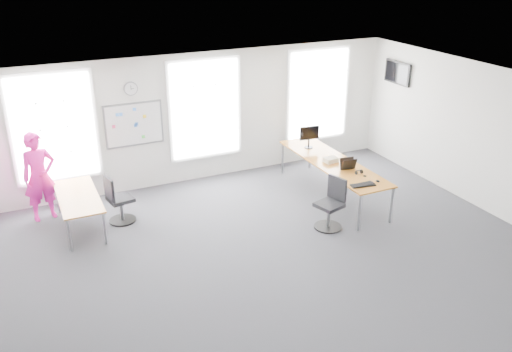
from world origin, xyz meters
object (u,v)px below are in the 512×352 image
desk_left (78,198)px  monitor (309,135)px  chair_right (331,206)px  chair_left (118,202)px  headphones (359,172)px  desk_right (333,164)px  keyboard (363,185)px  person (40,177)px

desk_left → monitor: (5.24, 0.13, 0.50)m
chair_right → chair_left: (-3.75, 1.97, -0.01)m
chair_left → headphones: bearing=-118.9°
chair_left → headphones: (4.66, -1.56, 0.41)m
chair_right → headphones: (0.91, 0.42, 0.40)m
desk_right → chair_left: bearing=170.8°
desk_left → chair_right: chair_right is taller
headphones → keyboard: bearing=-126.8°
desk_right → desk_left: size_ratio=1.78×
chair_right → desk_left: bearing=-131.6°
chair_right → person: person is taller
chair_right → person: (-5.09, 2.80, 0.46)m
chair_right → chair_left: chair_right is taller
chair_left → keyboard: bearing=-125.7°
keyboard → headphones: size_ratio=3.10×
desk_left → headphones: bearing=-17.1°
chair_right → chair_left: 4.24m
desk_left → person: (-0.61, 0.73, 0.29)m
monitor → headphones: bearing=-79.7°
desk_right → headphones: size_ratio=21.05×
headphones → desk_left: bearing=152.7°
chair_right → keyboard: size_ratio=2.09×
chair_left → keyboard: size_ratio=2.06×
chair_left → monitor: (4.51, 0.23, 0.69)m
desk_right → chair_left: (-4.55, 0.73, -0.32)m
person → chair_right: bearing=-40.8°
desk_right → headphones: 0.84m
keyboard → monitor: 2.33m
person → monitor: (5.85, -0.60, 0.22)m
chair_left → headphones: 4.93m
desk_left → chair_right: (4.48, -2.07, -0.18)m
monitor → chair_left: bearing=-171.5°
desk_left → keyboard: size_ratio=3.81×
keyboard → person: bearing=163.0°
desk_right → person: bearing=165.2°
desk_right → person: size_ratio=1.83×
desk_right → headphones: headphones is taller
chair_right → monitor: (0.76, 2.20, 0.68)m
keyboard → chair_right: bearing=-179.3°
chair_left → person: person is taller
desk_right → headphones: (0.11, -0.82, 0.10)m
desk_right → keyboard: (-0.15, -1.34, 0.06)m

